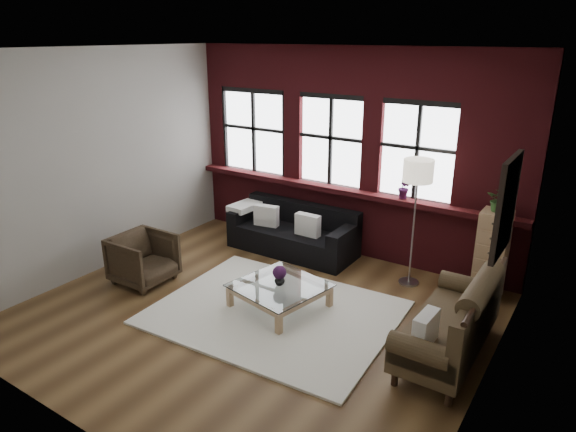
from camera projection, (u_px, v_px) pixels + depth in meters
The scene contains 26 objects.
floor at pixel (256, 313), 6.54m from camera, with size 5.50×5.50×0.00m, color #51371D.
ceiling at pixel (249, 49), 5.46m from camera, with size 5.50×5.50×0.00m, color white.
wall_back at pixel (350, 153), 7.97m from camera, with size 5.50×5.50×0.00m, color #A3A098.
wall_front at pixel (61, 270), 4.03m from camera, with size 5.50×5.50×0.00m, color #A3A098.
wall_left at pixel (101, 162), 7.42m from camera, with size 5.00×5.00×0.00m, color #A3A098.
wall_right at pixel (499, 242), 4.58m from camera, with size 5.00×5.00×0.00m, color #A3A098.
brick_backwall at pixel (348, 154), 7.92m from camera, with size 5.50×0.12×3.20m, color #59141A, non-canonical shape.
sill_ledge at pixel (344, 190), 8.04m from camera, with size 5.50×0.30×0.08m, color #59141A.
window_left at pixel (255, 133), 8.81m from camera, with size 1.38×0.10×1.50m, color black, non-canonical shape.
window_mid at pixel (331, 142), 8.03m from camera, with size 1.38×0.10×1.50m, color black, non-canonical shape.
window_right at pixel (418, 153), 7.31m from camera, with size 1.38×0.10×1.50m, color black, non-canonical shape.
wall_poster at pixel (506, 206), 4.75m from camera, with size 0.05×0.74×0.94m, color black, non-canonical shape.
shag_rug at pixel (274, 312), 6.51m from camera, with size 2.93×2.30×0.03m, color white.
dark_sofa at pixel (293, 230), 8.25m from camera, with size 2.06×0.84×0.75m, color black, non-canonical shape.
pillow_a at pixel (266, 216), 8.34m from camera, with size 0.40×0.14×0.34m, color white.
pillow_b at pixel (308, 225), 7.93m from camera, with size 0.40×0.14×0.34m, color white.
vintage_settee at pixel (449, 317), 5.51m from camera, with size 0.81×1.82×0.97m, color #42331E, non-canonical shape.
pillow_settee at pixel (426, 329), 5.08m from camera, with size 0.14×0.38×0.34m, color white.
armchair at pixel (143, 259), 7.25m from camera, with size 0.75×0.78×0.71m, color black.
coffee_table at pixel (280, 297), 6.60m from camera, with size 1.03×1.03×0.35m, color tan, non-canonical shape.
vase at pixel (280, 280), 6.52m from camera, with size 0.13×0.13×0.14m, color #B2B2B2.
flowers at pixel (280, 272), 6.48m from camera, with size 0.18×0.18×0.18m, color #411745.
drawer_chest at pixel (491, 255), 6.76m from camera, with size 0.37×0.37×1.21m, color tan.
potted_plant_top at pixel (499, 200), 6.51m from camera, with size 0.28×0.25×0.32m, color #2D5923.
floor_lamp at pixel (414, 219), 6.99m from camera, with size 0.40×0.40×1.95m, color #A5A5A8, non-canonical shape.
sill_plant at pixel (405, 188), 7.43m from camera, with size 0.19×0.15×0.34m, color #411745.
Camera 1 is at (3.50, -4.57, 3.36)m, focal length 32.00 mm.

